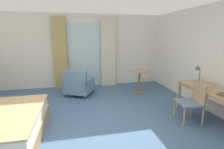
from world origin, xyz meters
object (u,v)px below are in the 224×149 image
at_px(writing_desk, 212,93).
at_px(armchair_by_window, 78,85).
at_px(desk_chair, 193,100).
at_px(round_cafe_table, 139,76).
at_px(desk_lamp, 198,71).

distance_m(writing_desk, armchair_by_window, 3.57).
bearing_deg(desk_chair, round_cafe_table, 101.43).
bearing_deg(writing_desk, round_cafe_table, 110.91).
relative_size(desk_lamp, armchair_by_window, 0.44).
relative_size(writing_desk, desk_lamp, 3.56).
relative_size(writing_desk, desk_chair, 1.89).
bearing_deg(round_cafe_table, armchair_by_window, 175.44).
xyz_separation_m(desk_chair, desk_lamp, (0.36, 0.38, 0.55)).
bearing_deg(desk_lamp, round_cafe_table, 114.98).
distance_m(writing_desk, desk_lamp, 0.60).
xyz_separation_m(armchair_by_window, round_cafe_table, (1.93, -0.15, 0.21)).
xyz_separation_m(writing_desk, armchair_by_window, (-2.74, 2.27, -0.31)).
relative_size(writing_desk, armchair_by_window, 1.55).
height_order(writing_desk, round_cafe_table, round_cafe_table).
relative_size(desk_lamp, round_cafe_table, 0.61).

